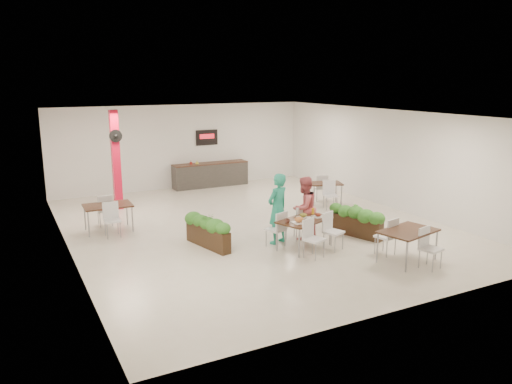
{
  "coord_description": "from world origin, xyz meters",
  "views": [
    {
      "loc": [
        -6.28,
        -12.3,
        4.16
      ],
      "look_at": [
        -0.1,
        -0.38,
        1.1
      ],
      "focal_mm": 35.0,
      "sensor_mm": 36.0,
      "label": 1
    }
  ],
  "objects_px": {
    "service_counter": "(210,174)",
    "main_table": "(304,224)",
    "planter_right": "(355,219)",
    "diner_woman": "(304,208)",
    "side_table_a": "(108,209)",
    "red_column": "(116,159)",
    "side_table_b": "(325,187)",
    "diner_man": "(278,209)",
    "planter_left": "(208,229)",
    "side_table_c": "(408,235)"
  },
  "relations": [
    {
      "from": "main_table",
      "to": "side_table_a",
      "type": "relative_size",
      "value": 1.19
    },
    {
      "from": "planter_left",
      "to": "side_table_a",
      "type": "distance_m",
      "value": 3.21
    },
    {
      "from": "red_column",
      "to": "side_table_a",
      "type": "relative_size",
      "value": 1.96
    },
    {
      "from": "side_table_b",
      "to": "side_table_a",
      "type": "bearing_deg",
      "value": -163.7
    },
    {
      "from": "service_counter",
      "to": "side_table_c",
      "type": "bearing_deg",
      "value": -84.79
    },
    {
      "from": "diner_man",
      "to": "planter_left",
      "type": "xyz_separation_m",
      "value": [
        -1.71,
        0.53,
        -0.43
      ]
    },
    {
      "from": "diner_man",
      "to": "planter_right",
      "type": "distance_m",
      "value": 2.25
    },
    {
      "from": "red_column",
      "to": "main_table",
      "type": "distance_m",
      "value": 6.97
    },
    {
      "from": "planter_left",
      "to": "red_column",
      "type": "bearing_deg",
      "value": 103.4
    },
    {
      "from": "main_table",
      "to": "side_table_c",
      "type": "distance_m",
      "value": 2.48
    },
    {
      "from": "side_table_b",
      "to": "side_table_c",
      "type": "height_order",
      "value": "same"
    },
    {
      "from": "planter_left",
      "to": "main_table",
      "type": "bearing_deg",
      "value": -29.46
    },
    {
      "from": "service_counter",
      "to": "diner_man",
      "type": "bearing_deg",
      "value": -98.76
    },
    {
      "from": "planter_left",
      "to": "side_table_a",
      "type": "bearing_deg",
      "value": 127.25
    },
    {
      "from": "main_table",
      "to": "planter_right",
      "type": "height_order",
      "value": "main_table"
    },
    {
      "from": "diner_woman",
      "to": "side_table_b",
      "type": "height_order",
      "value": "diner_woman"
    },
    {
      "from": "diner_woman",
      "to": "side_table_a",
      "type": "xyz_separation_m",
      "value": [
        -4.46,
        3.08,
        -0.2
      ]
    },
    {
      "from": "planter_left",
      "to": "diner_man",
      "type": "bearing_deg",
      "value": -17.24
    },
    {
      "from": "service_counter",
      "to": "diner_woman",
      "type": "xyz_separation_m",
      "value": [
        -0.32,
        -7.28,
        0.35
      ]
    },
    {
      "from": "main_table",
      "to": "side_table_a",
      "type": "xyz_separation_m",
      "value": [
        -4.05,
        3.74,
        0.0
      ]
    },
    {
      "from": "planter_right",
      "to": "side_table_c",
      "type": "distance_m",
      "value": 2.1
    },
    {
      "from": "diner_man",
      "to": "side_table_b",
      "type": "xyz_separation_m",
      "value": [
        3.44,
        2.77,
        -0.3
      ]
    },
    {
      "from": "planter_right",
      "to": "side_table_a",
      "type": "xyz_separation_m",
      "value": [
        -5.82,
        3.53,
        0.16
      ]
    },
    {
      "from": "diner_woman",
      "to": "red_column",
      "type": "bearing_deg",
      "value": -75.6
    },
    {
      "from": "planter_left",
      "to": "side_table_c",
      "type": "xyz_separation_m",
      "value": [
        3.73,
        -3.06,
        0.15
      ]
    },
    {
      "from": "main_table",
      "to": "diner_woman",
      "type": "xyz_separation_m",
      "value": [
        0.41,
        0.66,
        0.2
      ]
    },
    {
      "from": "service_counter",
      "to": "main_table",
      "type": "height_order",
      "value": "service_counter"
    },
    {
      "from": "service_counter",
      "to": "planter_left",
      "type": "distance_m",
      "value": 7.32
    },
    {
      "from": "planter_left",
      "to": "side_table_c",
      "type": "height_order",
      "value": "side_table_c"
    },
    {
      "from": "main_table",
      "to": "planter_left",
      "type": "relative_size",
      "value": 1.17
    },
    {
      "from": "red_column",
      "to": "diner_woman",
      "type": "relative_size",
      "value": 1.91
    },
    {
      "from": "red_column",
      "to": "service_counter",
      "type": "bearing_deg",
      "value": 25.0
    },
    {
      "from": "side_table_c",
      "to": "main_table",
      "type": "bearing_deg",
      "value": 117.87
    },
    {
      "from": "main_table",
      "to": "diner_man",
      "type": "distance_m",
      "value": 0.82
    },
    {
      "from": "red_column",
      "to": "service_counter",
      "type": "distance_m",
      "value": 4.56
    },
    {
      "from": "service_counter",
      "to": "side_table_a",
      "type": "height_order",
      "value": "service_counter"
    },
    {
      "from": "diner_woman",
      "to": "planter_left",
      "type": "bearing_deg",
      "value": -31.73
    },
    {
      "from": "planter_right",
      "to": "red_column",
      "type": "bearing_deg",
      "value": 130.7
    },
    {
      "from": "red_column",
      "to": "planter_left",
      "type": "xyz_separation_m",
      "value": [
        1.16,
        -4.88,
        -1.16
      ]
    },
    {
      "from": "diner_man",
      "to": "diner_woman",
      "type": "bearing_deg",
      "value": 160.21
    },
    {
      "from": "red_column",
      "to": "main_table",
      "type": "bearing_deg",
      "value": -61.7
    },
    {
      "from": "diner_woman",
      "to": "side_table_c",
      "type": "relative_size",
      "value": 1.0
    },
    {
      "from": "main_table",
      "to": "diner_woman",
      "type": "relative_size",
      "value": 1.16
    },
    {
      "from": "diner_man",
      "to": "planter_left",
      "type": "distance_m",
      "value": 1.85
    },
    {
      "from": "main_table",
      "to": "diner_woman",
      "type": "distance_m",
      "value": 0.8
    },
    {
      "from": "diner_woman",
      "to": "service_counter",
      "type": "bearing_deg",
      "value": -112.32
    },
    {
      "from": "diner_man",
      "to": "side_table_a",
      "type": "xyz_separation_m",
      "value": [
        -3.66,
        3.08,
        -0.28
      ]
    },
    {
      "from": "diner_woman",
      "to": "side_table_a",
      "type": "distance_m",
      "value": 5.42
    },
    {
      "from": "planter_right",
      "to": "diner_man",
      "type": "bearing_deg",
      "value": 168.37
    },
    {
      "from": "side_table_c",
      "to": "service_counter",
      "type": "bearing_deg",
      "value": 82.19
    }
  ]
}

